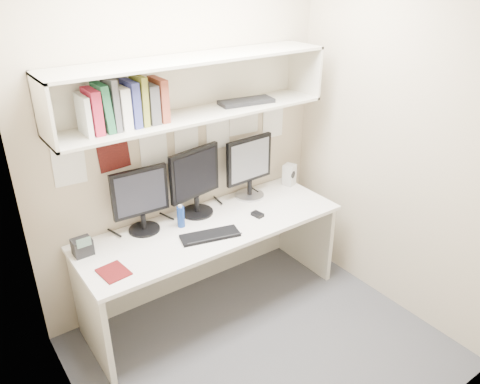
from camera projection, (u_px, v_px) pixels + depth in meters
floor at (263, 351)px, 3.32m from camera, size 2.40×2.00×0.01m
wall_back at (184, 139)px, 3.47m from camera, size 2.40×0.02×2.60m
wall_front at (413, 266)px, 2.01m from camera, size 2.40×0.02×2.60m
wall_left at (61, 252)px, 2.11m from camera, size 0.02×2.00×2.60m
wall_right at (398, 144)px, 3.37m from camera, size 0.02×2.00×2.60m
desk at (212, 265)px, 3.63m from camera, size 2.00×0.70×0.73m
overhead_hutch at (191, 86)px, 3.18m from camera, size 2.00×0.38×0.40m
pinned_papers at (184, 145)px, 3.49m from camera, size 1.92×0.01×0.48m
monitor_left at (141, 198)px, 3.28m from camera, size 0.41×0.23×0.48m
monitor_center at (195, 180)px, 3.51m from camera, size 0.45×0.25×0.53m
monitor_right at (249, 165)px, 3.77m from camera, size 0.44×0.24×0.51m
keyboard at (210, 236)px, 3.31m from camera, size 0.44×0.25×0.02m
mouse at (257, 214)px, 3.57m from camera, size 0.07×0.10×0.03m
speaker at (289, 175)px, 4.05m from camera, size 0.12×0.12×0.19m
blue_bottle at (181, 216)px, 3.41m from camera, size 0.06×0.06×0.17m
maroon_notebook at (114, 272)px, 2.92m from camera, size 0.18×0.21×0.01m
desk_phone at (82, 247)px, 3.09m from camera, size 0.13×0.11×0.15m
book_stack at (124, 105)px, 2.90m from camera, size 0.54×0.20×0.32m
hutch_tray at (246, 102)px, 3.45m from camera, size 0.43×0.22×0.03m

